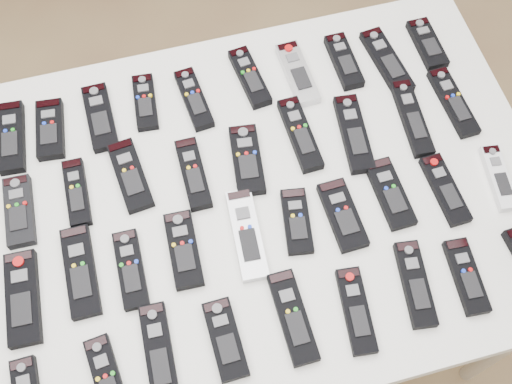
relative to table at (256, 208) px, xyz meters
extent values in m
plane|color=brown|center=(-0.13, 0.10, -0.72)|extent=(4.00, 4.00, 0.00)
cube|color=white|center=(0.00, 0.00, 0.04)|extent=(1.25, 0.88, 0.04)
cylinder|color=beige|center=(0.56, -0.38, -0.35)|extent=(0.04, 0.04, 0.74)
cylinder|color=beige|center=(-0.56, 0.38, -0.35)|extent=(0.04, 0.04, 0.74)
cylinder|color=beige|center=(0.56, 0.38, -0.35)|extent=(0.04, 0.04, 0.74)
cube|color=black|center=(-0.49, 0.28, 0.07)|extent=(0.07, 0.18, 0.02)
cube|color=black|center=(-0.40, 0.27, 0.07)|extent=(0.07, 0.15, 0.02)
cube|color=black|center=(-0.29, 0.28, 0.07)|extent=(0.06, 0.17, 0.02)
cube|color=black|center=(-0.18, 0.29, 0.07)|extent=(0.06, 0.15, 0.02)
cube|color=black|center=(-0.07, 0.27, 0.07)|extent=(0.06, 0.17, 0.02)
cube|color=black|center=(0.06, 0.30, 0.07)|extent=(0.07, 0.17, 0.02)
cube|color=#B7B7BC|center=(0.18, 0.28, 0.07)|extent=(0.06, 0.18, 0.02)
cube|color=black|center=(0.29, 0.29, 0.07)|extent=(0.05, 0.15, 0.02)
cube|color=black|center=(0.39, 0.26, 0.07)|extent=(0.07, 0.19, 0.02)
cube|color=black|center=(0.50, 0.28, 0.07)|extent=(0.05, 0.14, 0.02)
cube|color=black|center=(-0.49, 0.09, 0.07)|extent=(0.06, 0.16, 0.02)
cube|color=black|center=(-0.37, 0.10, 0.07)|extent=(0.05, 0.16, 0.02)
cube|color=black|center=(-0.25, 0.11, 0.07)|extent=(0.08, 0.18, 0.02)
cube|color=black|center=(-0.12, 0.08, 0.07)|extent=(0.05, 0.17, 0.02)
cube|color=black|center=(0.00, 0.08, 0.07)|extent=(0.08, 0.17, 0.02)
cube|color=black|center=(0.13, 0.12, 0.07)|extent=(0.05, 0.19, 0.02)
cube|color=black|center=(0.25, 0.09, 0.07)|extent=(0.07, 0.20, 0.02)
cube|color=black|center=(0.39, 0.09, 0.07)|extent=(0.06, 0.20, 0.02)
cube|color=black|center=(0.50, 0.11, 0.07)|extent=(0.05, 0.19, 0.02)
cube|color=black|center=(-0.50, -0.10, 0.07)|extent=(0.07, 0.19, 0.02)
cube|color=black|center=(-0.38, -0.08, 0.07)|extent=(0.06, 0.19, 0.02)
cube|color=black|center=(-0.29, -0.10, 0.07)|extent=(0.05, 0.17, 0.02)
cube|color=black|center=(-0.17, -0.08, 0.07)|extent=(0.06, 0.17, 0.02)
cube|color=#B7B7BC|center=(-0.04, -0.08, 0.07)|extent=(0.07, 0.20, 0.02)
cube|color=black|center=(0.07, -0.08, 0.07)|extent=(0.08, 0.15, 0.02)
cube|color=black|center=(0.16, -0.09, 0.07)|extent=(0.07, 0.16, 0.02)
cube|color=black|center=(0.28, -0.07, 0.07)|extent=(0.06, 0.16, 0.02)
cube|color=black|center=(0.39, -0.09, 0.07)|extent=(0.05, 0.17, 0.02)
cube|color=silver|center=(0.51, -0.10, 0.07)|extent=(0.06, 0.16, 0.02)
cube|color=black|center=(-0.36, -0.31, 0.07)|extent=(0.07, 0.18, 0.02)
cube|color=black|center=(-0.26, -0.28, 0.07)|extent=(0.06, 0.20, 0.02)
cube|color=black|center=(-0.14, -0.28, 0.07)|extent=(0.06, 0.16, 0.02)
cube|color=black|center=(0.00, -0.28, 0.07)|extent=(0.05, 0.19, 0.02)
cube|color=black|center=(0.12, -0.30, 0.07)|extent=(0.07, 0.18, 0.02)
cube|color=black|center=(0.25, -0.27, 0.07)|extent=(0.07, 0.18, 0.02)
cube|color=black|center=(0.36, -0.29, 0.07)|extent=(0.06, 0.16, 0.02)
camera|label=1|loc=(-0.16, -0.59, 1.28)|focal=45.00mm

